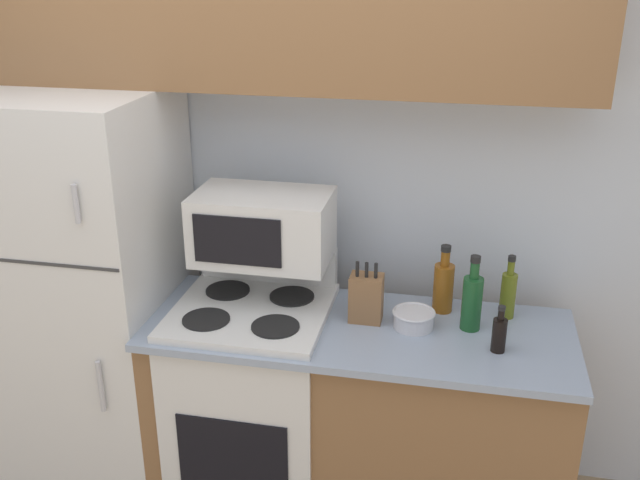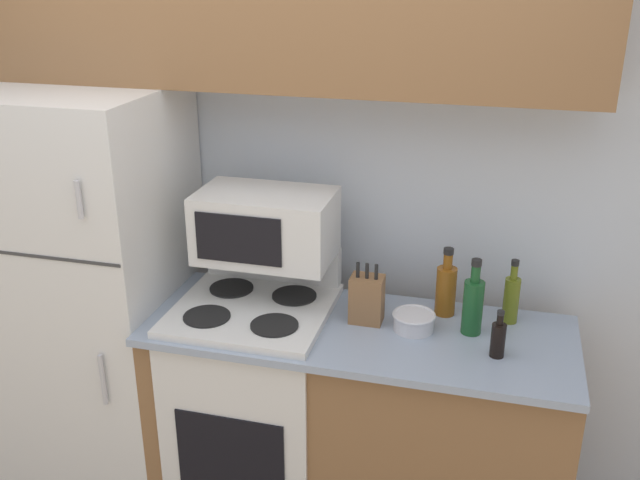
% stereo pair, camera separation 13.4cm
% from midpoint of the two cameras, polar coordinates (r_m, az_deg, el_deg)
% --- Properties ---
extents(wall_back, '(8.00, 0.05, 2.55)m').
position_cam_midpoint_polar(wall_back, '(3.12, -0.48, 3.75)').
color(wall_back, silver).
rests_on(wall_back, ground_plane).
extents(lower_cabinets, '(1.63, 0.63, 0.92)m').
position_cam_midpoint_polar(lower_cabinets, '(3.02, 4.31, -14.47)').
color(lower_cabinets, brown).
rests_on(lower_cabinets, ground_plane).
extents(refrigerator, '(0.75, 0.74, 1.77)m').
position_cam_midpoint_polar(refrigerator, '(3.24, -16.47, -3.96)').
color(refrigerator, silver).
rests_on(refrigerator, ground_plane).
extents(upper_cabinets, '(2.39, 0.33, 0.63)m').
position_cam_midpoint_polar(upper_cabinets, '(2.79, -1.61, 18.41)').
color(upper_cabinets, brown).
rests_on(upper_cabinets, refrigerator).
extents(stove, '(0.61, 0.61, 1.11)m').
position_cam_midpoint_polar(stove, '(3.08, -3.87, -12.92)').
color(stove, silver).
rests_on(stove, ground_plane).
extents(microwave, '(0.53, 0.34, 0.27)m').
position_cam_midpoint_polar(microwave, '(2.82, -3.01, 1.15)').
color(microwave, silver).
rests_on(microwave, stove).
extents(knife_block, '(0.13, 0.09, 0.25)m').
position_cam_midpoint_polar(knife_block, '(2.76, 5.16, -4.72)').
color(knife_block, brown).
rests_on(knife_block, lower_cabinets).
extents(bowl, '(0.16, 0.16, 0.07)m').
position_cam_midpoint_polar(bowl, '(2.75, 8.91, -6.43)').
color(bowl, silver).
rests_on(bowl, lower_cabinets).
extents(bottle_wine_green, '(0.08, 0.08, 0.30)m').
position_cam_midpoint_polar(bottle_wine_green, '(2.73, 13.52, -5.05)').
color(bottle_wine_green, '#194C23').
rests_on(bottle_wine_green, lower_cabinets).
extents(bottle_olive_oil, '(0.06, 0.06, 0.26)m').
position_cam_midpoint_polar(bottle_olive_oil, '(2.86, 16.38, -4.48)').
color(bottle_olive_oil, '#5B6619').
rests_on(bottle_olive_oil, lower_cabinets).
extents(bottle_soy_sauce, '(0.05, 0.05, 0.18)m').
position_cam_midpoint_polar(bottle_soy_sauce, '(2.63, 15.51, -7.62)').
color(bottle_soy_sauce, black).
rests_on(bottle_soy_sauce, lower_cabinets).
extents(bottle_whiskey, '(0.08, 0.08, 0.28)m').
position_cam_midpoint_polar(bottle_whiskey, '(2.85, 11.38, -3.84)').
color(bottle_whiskey, brown).
rests_on(bottle_whiskey, lower_cabinets).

